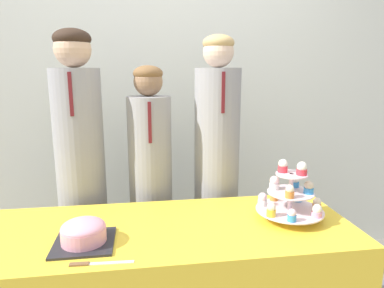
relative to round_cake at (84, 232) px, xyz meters
name	(u,v)px	position (x,y,z in m)	size (l,w,h in m)	color
wall_back	(153,83)	(0.33, 1.18, 0.55)	(9.00, 0.06, 2.70)	silver
round_cake	(84,232)	(0.00, 0.00, 0.00)	(0.24, 0.24, 0.10)	#232328
cake_knife	(91,264)	(0.05, -0.16, -0.05)	(0.23, 0.03, 0.01)	silver
cupcake_stand	(290,195)	(0.92, 0.11, 0.07)	(0.31, 0.31, 0.28)	silver
student_0	(82,183)	(-0.10, 0.62, 0.01)	(0.27, 0.27, 1.65)	#939399
student_1	(151,197)	(0.28, 0.62, -0.10)	(0.25, 0.25, 1.46)	#939399
student_2	(216,180)	(0.68, 0.62, -0.01)	(0.27, 0.27, 1.63)	#939399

